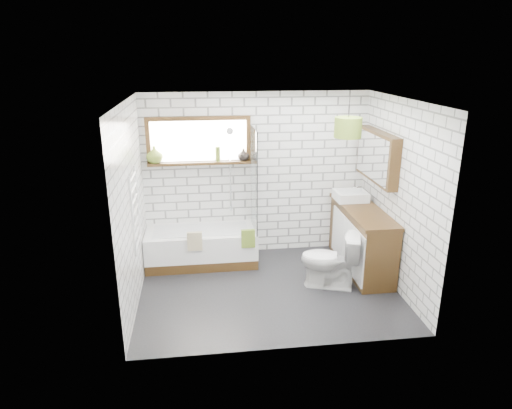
{
  "coord_description": "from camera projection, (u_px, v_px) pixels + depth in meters",
  "views": [
    {
      "loc": [
        -0.87,
        -5.4,
        3.04
      ],
      "look_at": [
        -0.14,
        0.25,
        1.13
      ],
      "focal_mm": 32.0,
      "sensor_mm": 36.0,
      "label": 1
    }
  ],
  "objects": [
    {
      "name": "mirror_cabinet",
      "position": [
        377.0,
        156.0,
        6.39
      ],
      "size": [
        0.16,
        1.2,
        0.7
      ],
      "primitive_type": "cube",
      "color": "#311E0D",
      "rests_on": "wall_right"
    },
    {
      "name": "vase_dark",
      "position": [
        244.0,
        156.0,
        6.78
      ],
      "size": [
        0.21,
        0.21,
        0.18
      ],
      "primitive_type": "imported",
      "rotation": [
        0.0,
        0.0,
        0.25
      ],
      "color": "black",
      "rests_on": "window"
    },
    {
      "name": "tap",
      "position": [
        361.0,
        192.0,
        6.85
      ],
      "size": [
        0.03,
        0.03,
        0.14
      ],
      "primitive_type": "cylinder",
      "rotation": [
        0.0,
        0.0,
        0.4
      ],
      "color": "silver",
      "rests_on": "vanity"
    },
    {
      "name": "vase_olive",
      "position": [
        154.0,
        156.0,
        6.62
      ],
      "size": [
        0.3,
        0.3,
        0.25
      ],
      "primitive_type": "imported",
      "rotation": [
        0.0,
        0.0,
        -0.31
      ],
      "color": "olive",
      "rests_on": "window"
    },
    {
      "name": "wall_front",
      "position": [
        290.0,
        242.0,
        4.53
      ],
      "size": [
        3.4,
        0.01,
        2.5
      ],
      "primitive_type": "cube",
      "color": "white",
      "rests_on": "ground"
    },
    {
      "name": "shower_riser",
      "position": [
        230.0,
        170.0,
        6.86
      ],
      "size": [
        0.02,
        0.02,
        1.3
      ],
      "primitive_type": "cylinder",
      "color": "silver",
      "rests_on": "wall_back"
    },
    {
      "name": "bottle",
      "position": [
        218.0,
        155.0,
        6.73
      ],
      "size": [
        0.08,
        0.08,
        0.22
      ],
      "primitive_type": "cylinder",
      "rotation": [
        0.0,
        0.0,
        0.27
      ],
      "color": "olive",
      "rests_on": "window"
    },
    {
      "name": "ceiling",
      "position": [
        270.0,
        100.0,
        5.35
      ],
      "size": [
        3.4,
        2.6,
        0.01
      ],
      "primitive_type": "cube",
      "color": "white",
      "rests_on": "ground"
    },
    {
      "name": "window",
      "position": [
        199.0,
        141.0,
        6.66
      ],
      "size": [
        1.52,
        0.16,
        0.68
      ],
      "primitive_type": "cube",
      "color": "#311E0D",
      "rests_on": "wall_back"
    },
    {
      "name": "towel_radiator",
      "position": [
        135.0,
        210.0,
        5.57
      ],
      "size": [
        0.06,
        0.52,
        1.0
      ],
      "primitive_type": "cube",
      "color": "white",
      "rests_on": "wall_left"
    },
    {
      "name": "towel_beige",
      "position": [
        195.0,
        241.0,
        6.42
      ],
      "size": [
        0.21,
        0.05,
        0.27
      ],
      "primitive_type": "cube",
      "color": "tan",
      "rests_on": "bathtub"
    },
    {
      "name": "towel_green",
      "position": [
        248.0,
        239.0,
        6.51
      ],
      "size": [
        0.2,
        0.05,
        0.27
      ],
      "primitive_type": "cube",
      "color": "#5B7422",
      "rests_on": "bathtub"
    },
    {
      "name": "wall_right",
      "position": [
        398.0,
        196.0,
        5.96
      ],
      "size": [
        0.01,
        2.6,
        2.5
      ],
      "primitive_type": "cube",
      "color": "white",
      "rests_on": "ground"
    },
    {
      "name": "wall_back",
      "position": [
        256.0,
        175.0,
        6.98
      ],
      "size": [
        3.4,
        0.01,
        2.5
      ],
      "primitive_type": "cube",
      "color": "white",
      "rests_on": "ground"
    },
    {
      "name": "basin",
      "position": [
        351.0,
        196.0,
        6.85
      ],
      "size": [
        0.46,
        0.41,
        0.14
      ],
      "primitive_type": "cube",
      "color": "white",
      "rests_on": "vanity"
    },
    {
      "name": "toilet",
      "position": [
        329.0,
        260.0,
        6.11
      ],
      "size": [
        0.66,
        0.86,
        0.78
      ],
      "primitive_type": "imported",
      "rotation": [
        0.0,
        0.0,
        -1.89
      ],
      "color": "white",
      "rests_on": "floor"
    },
    {
      "name": "wall_left",
      "position": [
        131.0,
        207.0,
        5.55
      ],
      "size": [
        0.01,
        2.6,
        2.5
      ],
      "primitive_type": "cube",
      "color": "white",
      "rests_on": "ground"
    },
    {
      "name": "floor",
      "position": [
        269.0,
        289.0,
        6.15
      ],
      "size": [
        3.4,
        2.6,
        0.01
      ],
      "primitive_type": "cube",
      "color": "black",
      "rests_on": "ground"
    },
    {
      "name": "shower_screen",
      "position": [
        254.0,
        180.0,
        6.62
      ],
      "size": [
        0.02,
        0.72,
        1.5
      ],
      "primitive_type": "cube",
      "color": "white",
      "rests_on": "bathtub"
    },
    {
      "name": "pendant",
      "position": [
        348.0,
        127.0,
        5.97
      ],
      "size": [
        0.36,
        0.36,
        0.26
      ],
      "primitive_type": "cylinder",
      "color": "#5B7422",
      "rests_on": "ceiling"
    },
    {
      "name": "bathtub",
      "position": [
        202.0,
        247.0,
        6.84
      ],
      "size": [
        1.63,
        0.72,
        0.53
      ],
      "primitive_type": "cube",
      "color": "white",
      "rests_on": "floor"
    },
    {
      "name": "vanity",
      "position": [
        361.0,
        238.0,
        6.63
      ],
      "size": [
        0.52,
        1.61,
        0.92
      ],
      "primitive_type": "cube",
      "color": "#311E0D",
      "rests_on": "floor"
    }
  ]
}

